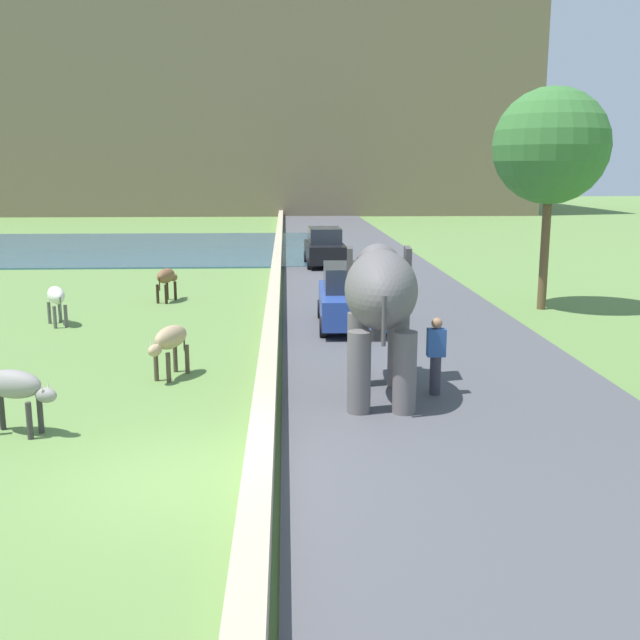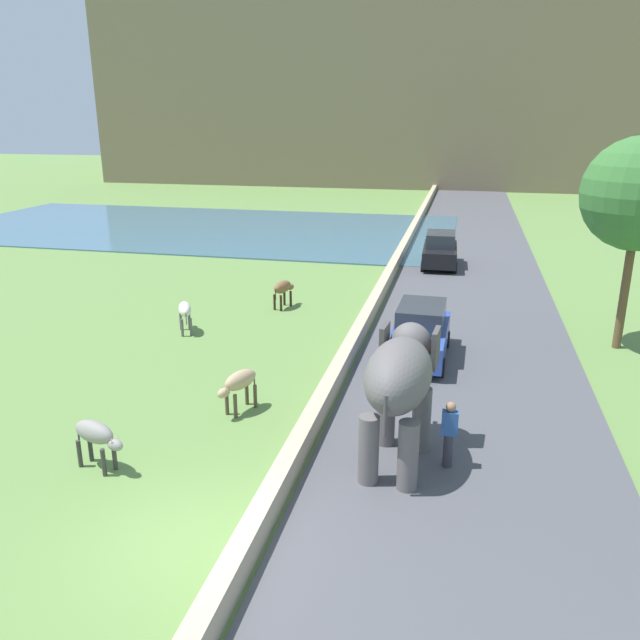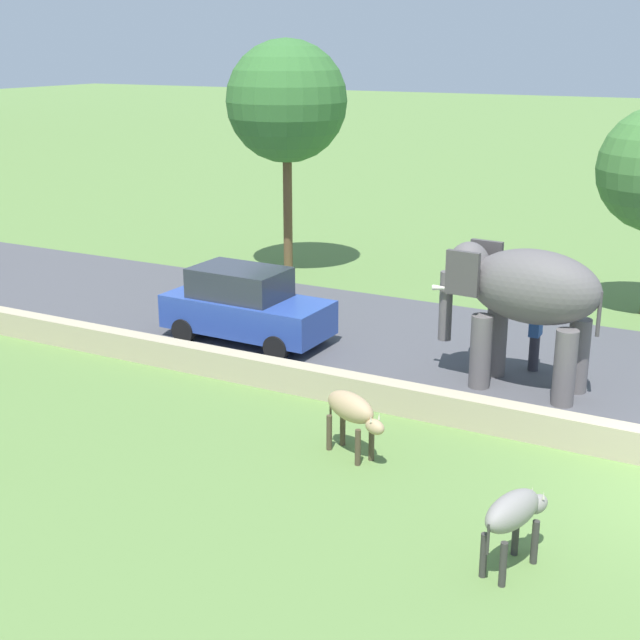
% 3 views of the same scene
% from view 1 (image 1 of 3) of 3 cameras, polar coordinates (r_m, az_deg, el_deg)
% --- Properties ---
extents(ground_plane, '(220.00, 220.00, 0.00)m').
position_cam_1_polar(ground_plane, '(11.40, -10.76, -11.92)').
color(ground_plane, '#608442').
extents(road_surface, '(7.00, 120.00, 0.06)m').
position_cam_1_polar(road_surface, '(30.86, 3.68, 3.27)').
color(road_surface, '#4C4C51').
rests_on(road_surface, ground).
extents(barrier_wall, '(0.40, 110.00, 0.59)m').
position_cam_1_polar(barrier_wall, '(28.66, -3.45, 3.16)').
color(barrier_wall, tan).
rests_on(barrier_wall, ground).
extents(lake, '(36.00, 18.00, 0.08)m').
position_cam_1_polar(lake, '(45.76, -22.69, 5.14)').
color(lake, '#426B84').
rests_on(lake, ground).
extents(hill_distant, '(64.00, 28.00, 25.86)m').
position_cam_1_polar(hill_distant, '(85.30, -8.14, 17.20)').
color(hill_distant, '#75664C').
rests_on(hill_distant, ground).
extents(elephant, '(1.62, 3.52, 2.99)m').
position_cam_1_polar(elephant, '(14.48, 4.68, 1.74)').
color(elephant, '#605B5B').
rests_on(elephant, ground).
extents(person_beside_elephant, '(0.36, 0.22, 1.63)m').
position_cam_1_polar(person_beside_elephant, '(14.86, 8.94, -2.70)').
color(person_beside_elephant, '#33333D').
rests_on(person_beside_elephant, ground).
extents(car_black, '(1.89, 4.05, 1.80)m').
position_cam_1_polar(car_black, '(34.52, 0.37, 5.63)').
color(car_black, black).
rests_on(car_black, ground).
extents(car_blue, '(1.87, 4.04, 1.80)m').
position_cam_1_polar(car_blue, '(21.14, 2.32, 1.78)').
color(car_blue, '#2D4CA8').
rests_on(car_blue, ground).
extents(cow_white, '(0.96, 1.38, 1.15)m').
position_cam_1_polar(cow_white, '(22.84, -19.73, 1.69)').
color(cow_white, silver).
rests_on(cow_white, ground).
extents(cow_tan, '(0.86, 1.40, 1.15)m').
position_cam_1_polar(cow_tan, '(16.40, -11.53, -1.56)').
color(cow_tan, tan).
rests_on(cow_tan, ground).
extents(cow_grey, '(1.42, 0.74, 1.15)m').
position_cam_1_polar(cow_grey, '(13.69, -22.45, -4.86)').
color(cow_grey, gray).
rests_on(cow_grey, ground).
extents(cow_brown, '(0.71, 1.42, 1.15)m').
position_cam_1_polar(cow_brown, '(25.91, -11.76, 3.24)').
color(cow_brown, brown).
rests_on(cow_brown, ground).
extents(tree_mid, '(3.63, 3.63, 7.01)m').
position_cam_1_polar(tree_mid, '(24.79, 17.41, 12.66)').
color(tree_mid, brown).
rests_on(tree_mid, ground).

